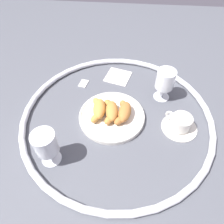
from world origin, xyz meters
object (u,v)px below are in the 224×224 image
(croissant_large, at_px, (124,112))
(coffee_cup_near, at_px, (180,124))
(juice_glass_right, at_px, (46,144))
(sugar_packet, at_px, (83,83))
(croissant_extra, at_px, (99,109))
(juice_glass_left, at_px, (165,81))
(pastry_plate, at_px, (112,115))
(croissant_small, at_px, (111,110))
(folded_napkin, at_px, (118,76))

(croissant_large, relative_size, coffee_cup_near, 1.00)
(juice_glass_right, relative_size, sugar_packet, 2.80)
(croissant_extra, distance_m, sugar_packet, 0.21)
(coffee_cup_near, height_order, juice_glass_left, juice_glass_left)
(coffee_cup_near, relative_size, sugar_packet, 2.72)
(pastry_plate, relative_size, croissant_extra, 1.91)
(juice_glass_left, bearing_deg, pastry_plate, 123.01)
(croissant_small, distance_m, coffee_cup_near, 0.27)
(sugar_packet, xyz_separation_m, folded_napkin, (0.06, -0.16, -0.00))
(coffee_cup_near, bearing_deg, juice_glass_right, 111.09)
(croissant_large, distance_m, folded_napkin, 0.26)
(croissant_large, bearing_deg, juice_glass_left, -49.36)
(pastry_plate, xyz_separation_m, croissant_large, (-0.00, -0.05, 0.03))
(juice_glass_left, distance_m, sugar_packet, 0.37)
(folded_napkin, bearing_deg, croissant_extra, 166.63)
(croissant_small, bearing_deg, juice_glass_left, -57.32)
(croissant_large, bearing_deg, juice_glass_right, 130.55)
(croissant_large, distance_m, juice_glass_right, 0.32)
(pastry_plate, bearing_deg, juice_glass_right, 137.18)
(pastry_plate, height_order, croissant_extra, croissant_extra)
(juice_glass_left, bearing_deg, croissant_extra, 116.78)
(croissant_large, relative_size, croissant_extra, 0.99)
(croissant_small, bearing_deg, pastry_plate, -83.74)
(pastry_plate, bearing_deg, juice_glass_left, -56.99)
(croissant_large, height_order, sugar_packet, croissant_large)
(coffee_cup_near, height_order, folded_napkin, coffee_cup_near)
(pastry_plate, bearing_deg, sugar_packet, 38.72)
(sugar_packet, bearing_deg, croissant_extra, -140.84)
(croissant_extra, height_order, coffee_cup_near, croissant_extra)
(croissant_large, relative_size, croissant_small, 0.99)
(pastry_plate, bearing_deg, croissant_extra, 86.86)
(croissant_small, height_order, folded_napkin, croissant_small)
(juice_glass_left, bearing_deg, croissant_small, 122.68)
(sugar_packet, bearing_deg, juice_glass_left, -87.19)
(croissant_large, height_order, croissant_small, same)
(croissant_small, bearing_deg, croissant_large, -92.61)
(juice_glass_right, bearing_deg, croissant_extra, -33.39)
(croissant_small, height_order, juice_glass_left, juice_glass_left)
(croissant_large, bearing_deg, folded_napkin, 9.14)
(juice_glass_right, bearing_deg, folded_napkin, -23.27)
(juice_glass_left, distance_m, folded_napkin, 0.25)
(coffee_cup_near, relative_size, juice_glass_left, 0.97)
(coffee_cup_near, bearing_deg, croissant_extra, 83.84)
(croissant_extra, relative_size, juice_glass_right, 0.98)
(juice_glass_left, xyz_separation_m, sugar_packet, (0.05, 0.35, -0.09))
(pastry_plate, height_order, sugar_packet, pastry_plate)
(juice_glass_left, height_order, sugar_packet, juice_glass_left)
(sugar_packet, bearing_deg, croissant_small, -130.50)
(croissant_large, xyz_separation_m, coffee_cup_near, (-0.03, -0.22, -0.01))
(pastry_plate, xyz_separation_m, coffee_cup_near, (-0.03, -0.26, 0.02))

